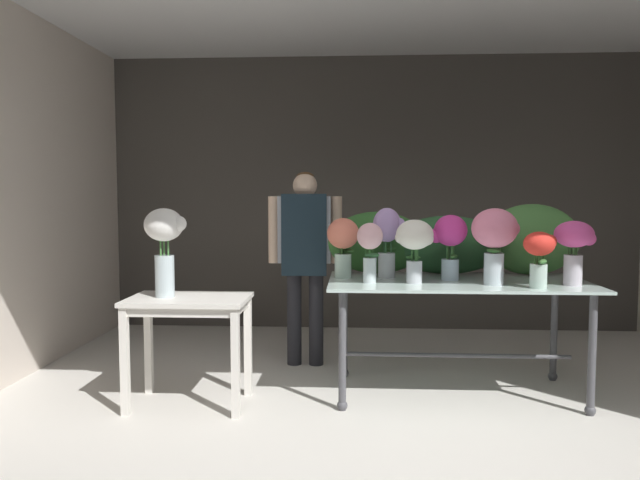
{
  "coord_description": "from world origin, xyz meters",
  "views": [
    {
      "loc": [
        -0.19,
        -2.7,
        1.41
      ],
      "look_at": [
        -0.43,
        1.35,
        1.11
      ],
      "focal_mm": 33.55,
      "sensor_mm": 36.0,
      "label": 1
    }
  ],
  "objects_px": {
    "florist": "(305,246)",
    "vase_peach_hydrangea": "(495,241)",
    "display_table_glass": "(457,298)",
    "vase_fuchsia_anemones": "(574,244)",
    "vase_blush_ranunculus": "(370,246)",
    "vase_coral_stock": "(344,241)",
    "side_table_white": "(189,312)",
    "vase_magenta_peonies": "(450,239)",
    "vase_white_roses_tall": "(165,240)",
    "vase_rosy_carnations": "(495,235)",
    "vase_lilac_dahlias": "(387,236)",
    "vase_ivory_snapdragons": "(415,241)",
    "vase_scarlet_roses": "(540,253)"
  },
  "relations": [
    {
      "from": "vase_coral_stock",
      "to": "vase_white_roses_tall",
      "type": "bearing_deg",
      "value": -160.51
    },
    {
      "from": "vase_lilac_dahlias",
      "to": "vase_ivory_snapdragons",
      "type": "relative_size",
      "value": 1.17
    },
    {
      "from": "vase_magenta_peonies",
      "to": "vase_ivory_snapdragons",
      "type": "distance_m",
      "value": 0.31
    },
    {
      "from": "vase_scarlet_roses",
      "to": "vase_lilac_dahlias",
      "type": "bearing_deg",
      "value": 155.02
    },
    {
      "from": "display_table_glass",
      "to": "vase_fuchsia_anemones",
      "type": "bearing_deg",
      "value": -14.38
    },
    {
      "from": "vase_ivory_snapdragons",
      "to": "side_table_white",
      "type": "bearing_deg",
      "value": -173.58
    },
    {
      "from": "vase_coral_stock",
      "to": "vase_fuchsia_anemones",
      "type": "bearing_deg",
      "value": -10.44
    },
    {
      "from": "vase_magenta_peonies",
      "to": "vase_peach_hydrangea",
      "type": "relative_size",
      "value": 1.01
    },
    {
      "from": "vase_magenta_peonies",
      "to": "vase_fuchsia_anemones",
      "type": "height_order",
      "value": "vase_magenta_peonies"
    },
    {
      "from": "vase_lilac_dahlias",
      "to": "vase_coral_stock",
      "type": "height_order",
      "value": "vase_lilac_dahlias"
    },
    {
      "from": "florist",
      "to": "vase_scarlet_roses",
      "type": "xyz_separation_m",
      "value": [
        1.59,
        -1.01,
        0.05
      ]
    },
    {
      "from": "display_table_glass",
      "to": "side_table_white",
      "type": "distance_m",
      "value": 1.85
    },
    {
      "from": "vase_peach_hydrangea",
      "to": "vase_blush_ranunculus",
      "type": "height_order",
      "value": "vase_peach_hydrangea"
    },
    {
      "from": "display_table_glass",
      "to": "vase_scarlet_roses",
      "type": "relative_size",
      "value": 4.92
    },
    {
      "from": "vase_coral_stock",
      "to": "vase_white_roses_tall",
      "type": "height_order",
      "value": "vase_white_roses_tall"
    },
    {
      "from": "vase_lilac_dahlias",
      "to": "vase_rosy_carnations",
      "type": "relative_size",
      "value": 0.99
    },
    {
      "from": "vase_lilac_dahlias",
      "to": "vase_blush_ranunculus",
      "type": "relative_size",
      "value": 1.23
    },
    {
      "from": "florist",
      "to": "vase_peach_hydrangea",
      "type": "bearing_deg",
      "value": -21.97
    },
    {
      "from": "florist",
      "to": "vase_fuchsia_anemones",
      "type": "bearing_deg",
      "value": -25.1
    },
    {
      "from": "vase_peach_hydrangea",
      "to": "vase_rosy_carnations",
      "type": "bearing_deg",
      "value": -102.97
    },
    {
      "from": "vase_magenta_peonies",
      "to": "vase_rosy_carnations",
      "type": "bearing_deg",
      "value": -37.75
    },
    {
      "from": "side_table_white",
      "to": "vase_peach_hydrangea",
      "type": "height_order",
      "value": "vase_peach_hydrangea"
    },
    {
      "from": "side_table_white",
      "to": "vase_rosy_carnations",
      "type": "height_order",
      "value": "vase_rosy_carnations"
    },
    {
      "from": "display_table_glass",
      "to": "vase_lilac_dahlias",
      "type": "bearing_deg",
      "value": 166.96
    },
    {
      "from": "vase_blush_ranunculus",
      "to": "side_table_white",
      "type": "bearing_deg",
      "value": -171.91
    },
    {
      "from": "side_table_white",
      "to": "vase_fuchsia_anemones",
      "type": "height_order",
      "value": "vase_fuchsia_anemones"
    },
    {
      "from": "vase_ivory_snapdragons",
      "to": "vase_rosy_carnations",
      "type": "bearing_deg",
      "value": -4.08
    },
    {
      "from": "vase_lilac_dahlias",
      "to": "vase_white_roses_tall",
      "type": "distance_m",
      "value": 1.55
    },
    {
      "from": "vase_blush_ranunculus",
      "to": "vase_coral_stock",
      "type": "bearing_deg",
      "value": 127.01
    },
    {
      "from": "vase_rosy_carnations",
      "to": "florist",
      "type": "bearing_deg",
      "value": 146.96
    },
    {
      "from": "vase_fuchsia_anemones",
      "to": "display_table_glass",
      "type": "bearing_deg",
      "value": 165.62
    },
    {
      "from": "florist",
      "to": "vase_peach_hydrangea",
      "type": "relative_size",
      "value": 3.51
    },
    {
      "from": "vase_scarlet_roses",
      "to": "vase_peach_hydrangea",
      "type": "height_order",
      "value": "vase_peach_hydrangea"
    },
    {
      "from": "side_table_white",
      "to": "florist",
      "type": "distance_m",
      "value": 1.28
    },
    {
      "from": "vase_magenta_peonies",
      "to": "vase_coral_stock",
      "type": "height_order",
      "value": "vase_magenta_peonies"
    },
    {
      "from": "florist",
      "to": "vase_coral_stock",
      "type": "distance_m",
      "value": 0.68
    },
    {
      "from": "display_table_glass",
      "to": "vase_lilac_dahlias",
      "type": "xyz_separation_m",
      "value": [
        -0.49,
        0.11,
        0.43
      ]
    },
    {
      "from": "vase_scarlet_roses",
      "to": "vase_fuchsia_anemones",
      "type": "xyz_separation_m",
      "value": [
        0.27,
        0.14,
        0.05
      ]
    },
    {
      "from": "vase_scarlet_roses",
      "to": "vase_rosy_carnations",
      "type": "xyz_separation_m",
      "value": [
        -0.25,
        0.14,
        0.1
      ]
    },
    {
      "from": "vase_rosy_carnations",
      "to": "vase_coral_stock",
      "type": "bearing_deg",
      "value": 164.35
    },
    {
      "from": "vase_magenta_peonies",
      "to": "vase_white_roses_tall",
      "type": "bearing_deg",
      "value": -170.01
    },
    {
      "from": "display_table_glass",
      "to": "vase_scarlet_roses",
      "type": "bearing_deg",
      "value": -35.42
    },
    {
      "from": "vase_white_roses_tall",
      "to": "vase_rosy_carnations",
      "type": "bearing_deg",
      "value": 3.48
    },
    {
      "from": "vase_magenta_peonies",
      "to": "vase_lilac_dahlias",
      "type": "bearing_deg",
      "value": 167.54
    },
    {
      "from": "vase_lilac_dahlias",
      "to": "vase_fuchsia_anemones",
      "type": "distance_m",
      "value": 1.25
    },
    {
      "from": "vase_peach_hydrangea",
      "to": "vase_coral_stock",
      "type": "height_order",
      "value": "vase_peach_hydrangea"
    },
    {
      "from": "display_table_glass",
      "to": "vase_ivory_snapdragons",
      "type": "xyz_separation_m",
      "value": [
        -0.31,
        -0.15,
        0.41
      ]
    },
    {
      "from": "vase_rosy_carnations",
      "to": "vase_white_roses_tall",
      "type": "xyz_separation_m",
      "value": [
        -2.19,
        -0.13,
        -0.03
      ]
    },
    {
      "from": "side_table_white",
      "to": "vase_blush_ranunculus",
      "type": "distance_m",
      "value": 1.3
    },
    {
      "from": "vase_ivory_snapdragons",
      "to": "vase_coral_stock",
      "type": "relative_size",
      "value": 1.0
    }
  ]
}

